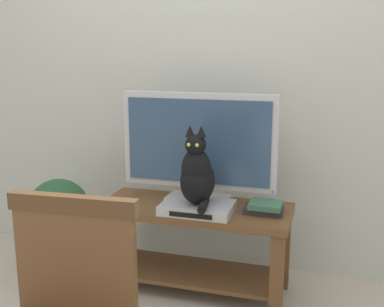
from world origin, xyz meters
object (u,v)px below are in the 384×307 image
(book_stack, at_px, (264,208))
(potted_plant, at_px, (59,219))
(media_box, at_px, (197,208))
(tv, at_px, (199,145))
(tv_stand, at_px, (194,234))
(cat, at_px, (197,175))

(book_stack, distance_m, potted_plant, 1.25)
(media_box, height_order, potted_plant, potted_plant)
(tv, height_order, book_stack, tv)
(book_stack, bearing_deg, potted_plant, -175.26)
(media_box, bearing_deg, tv_stand, 115.31)
(tv, relative_size, potted_plant, 1.42)
(potted_plant, bearing_deg, cat, 0.02)
(tv_stand, height_order, tv, tv)
(cat, xyz_separation_m, book_stack, (0.36, 0.10, -0.19))
(tv_stand, bearing_deg, potted_plant, -172.47)
(tv, bearing_deg, tv_stand, -90.02)
(tv_stand, bearing_deg, cat, -66.89)
(media_box, xyz_separation_m, book_stack, (0.36, 0.09, 0.01))
(media_box, height_order, book_stack, book_stack)
(cat, distance_m, potted_plant, 0.95)
(tv, bearing_deg, media_box, -75.68)
(tv_stand, height_order, potted_plant, potted_plant)
(tv, distance_m, potted_plant, 0.98)
(tv_stand, bearing_deg, book_stack, -1.03)
(tv_stand, xyz_separation_m, potted_plant, (-0.83, -0.11, 0.04))
(tv_stand, distance_m, tv, 0.52)
(tv, height_order, potted_plant, tv)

